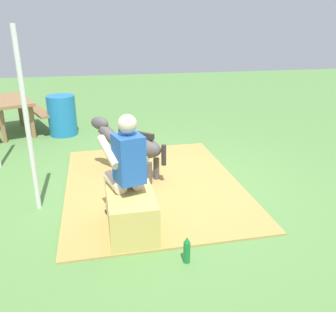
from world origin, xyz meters
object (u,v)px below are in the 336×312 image
hay_bale (132,214)px  pony_standing (131,145)px  soda_bottle (187,250)px  water_barrel (62,115)px  person_seated (125,166)px  tent_pole_left (27,124)px  picnic_bench (11,107)px

hay_bale → pony_standing: size_ratio=0.71×
hay_bale → soda_bottle: size_ratio=2.72×
pony_standing → water_barrel: size_ratio=1.32×
pony_standing → water_barrel: (2.53, 1.18, -0.11)m
person_seated → hay_bale: bearing=-168.8°
water_barrel → hay_bale: bearing=-166.3°
hay_bale → person_seated: 0.54m
soda_bottle → tent_pole_left: bearing=47.2°
person_seated → water_barrel: 4.04m
person_seated → soda_bottle: 1.11m
soda_bottle → water_barrel: bearing=17.3°
pony_standing → soda_bottle: pony_standing is taller
soda_bottle → water_barrel: (4.69, 1.46, 0.28)m
person_seated → picnic_bench: (4.22, 2.01, -0.18)m
pony_standing → water_barrel: 2.79m
pony_standing → soda_bottle: bearing=-172.4°
water_barrel → picnic_bench: size_ratio=0.45×
water_barrel → tent_pole_left: tent_pole_left is taller
pony_standing → tent_pole_left: (-0.70, 1.29, 0.59)m
hay_bale → water_barrel: bearing=13.7°
hay_bale → soda_bottle: hay_bale is taller
person_seated → pony_standing: person_seated is taller
tent_pole_left → person_seated: bearing=-122.3°
picnic_bench → water_barrel: bearing=-106.4°
picnic_bench → pony_standing: bearing=-141.9°
soda_bottle → tent_pole_left: (1.46, 1.58, 0.97)m
hay_bale → picnic_bench: (4.38, 2.04, 0.33)m
hay_bale → soda_bottle: 0.78m
water_barrel → picnic_bench: (0.31, 1.05, 0.16)m
soda_bottle → picnic_bench: picnic_bench is taller
soda_bottle → picnic_bench: bearing=26.7°
pony_standing → picnic_bench: (2.84, 2.22, 0.05)m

